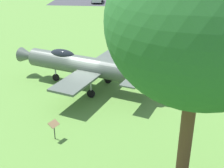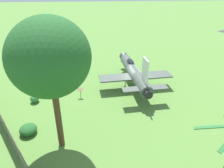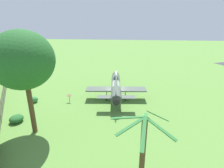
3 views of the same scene
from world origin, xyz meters
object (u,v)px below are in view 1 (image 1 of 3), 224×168
(display_jet, at_px, (84,65))
(parked_car_white, at_px, (198,0))
(info_plaque, at_px, (54,126))
(shade_tree, at_px, (200,25))
(parked_car_black, at_px, (177,0))

(display_jet, relative_size, parked_car_white, 2.66)
(display_jet, bearing_deg, parked_car_white, -90.96)
(info_plaque, distance_m, parked_car_white, 50.03)
(shade_tree, distance_m, parked_car_black, 52.77)
(parked_car_black, bearing_deg, display_jet, -13.57)
(info_plaque, xyz_separation_m, parked_car_white, (6.01, -49.66, -0.11))
(parked_car_white, bearing_deg, parked_car_black, 90.24)
(info_plaque, height_order, parked_car_white, parked_car_white)
(display_jet, height_order, info_plaque, display_jet)
(parked_car_white, bearing_deg, shade_tree, 171.94)
(display_jet, distance_m, parked_car_black, 41.87)
(info_plaque, bearing_deg, parked_car_black, -78.54)
(parked_car_white, xyz_separation_m, parked_car_black, (3.73, 1.62, -0.02))
(info_plaque, relative_size, parked_car_black, 0.26)
(info_plaque, distance_m, parked_car_black, 49.02)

